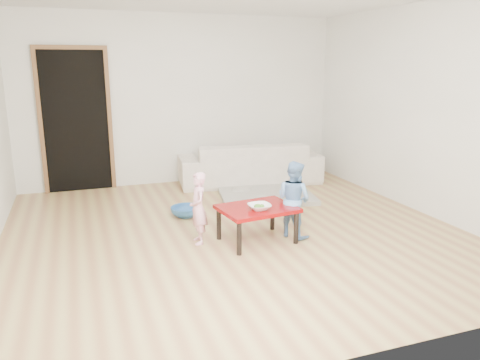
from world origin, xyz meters
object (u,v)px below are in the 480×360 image
child_blue (294,199)px  bowl (259,207)px  child_pink (198,208)px  sofa (249,163)px  red_table (257,224)px  basin (186,211)px

child_blue → bowl: bearing=78.2°
child_pink → child_blue: (1.03, -0.15, 0.04)m
child_blue → sofa: bearing=-35.9°
sofa → child_pink: bearing=64.6°
child_pink → red_table: bearing=76.1°
sofa → child_blue: child_blue is taller
child_blue → basin: child_blue is taller
child_pink → child_blue: size_ratio=0.91×
bowl → child_pink: bearing=155.0°
child_pink → child_blue: child_blue is taller
red_table → bowl: (-0.01, -0.10, 0.22)m
bowl → basin: size_ratio=0.61×
child_blue → basin: 1.48m
sofa → child_pink: (-1.42, -2.25, 0.06)m
red_table → basin: (-0.53, 1.09, -0.13)m
red_table → basin: bearing=115.7°
sofa → red_table: size_ratio=2.85×
bowl → child_blue: (0.45, 0.12, 0.01)m
bowl → basin: bearing=113.3°
child_blue → basin: size_ratio=2.21×
sofa → bowl: size_ratio=9.45×
sofa → red_table: (-0.83, -2.43, -0.13)m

